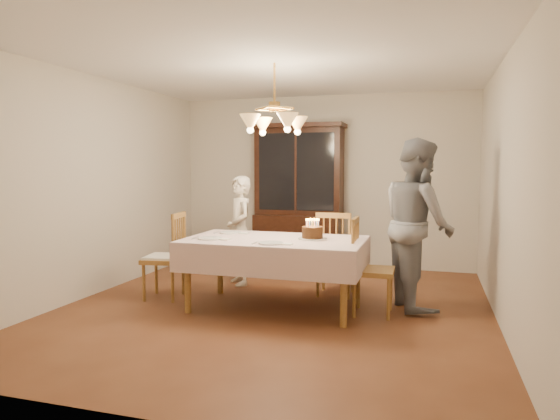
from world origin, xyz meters
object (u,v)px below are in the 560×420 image
(dining_table, at_px, (275,246))
(birthday_cake, at_px, (312,233))
(china_hutch, at_px, (299,199))
(chair_far_side, at_px, (336,258))
(elderly_woman, at_px, (240,230))

(dining_table, bearing_deg, birthday_cake, 11.98)
(china_hutch, xyz_separation_m, chair_far_side, (0.85, -1.51, -0.60))
(chair_far_side, xyz_separation_m, elderly_woman, (-1.29, 0.18, 0.26))
(dining_table, height_order, elderly_woman, elderly_woman)
(chair_far_side, relative_size, birthday_cake, 3.33)
(dining_table, height_order, china_hutch, china_hutch)
(dining_table, distance_m, elderly_woman, 1.20)
(dining_table, xyz_separation_m, chair_far_side, (0.52, 0.75, -0.24))
(elderly_woman, bearing_deg, chair_far_side, 42.33)
(elderly_woman, distance_m, birthday_cake, 1.44)
(china_hutch, bearing_deg, birthday_cake, -71.66)
(china_hutch, relative_size, elderly_woman, 1.53)
(elderly_woman, height_order, birthday_cake, elderly_woman)
(chair_far_side, distance_m, birthday_cake, 0.77)
(dining_table, relative_size, china_hutch, 0.88)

